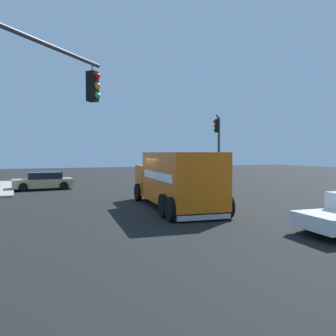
{
  "coord_description": "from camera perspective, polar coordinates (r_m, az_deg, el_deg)",
  "views": [
    {
      "loc": [
        -16.16,
        7.12,
        2.78
      ],
      "look_at": [
        -0.26,
        0.23,
        2.02
      ],
      "focal_mm": 37.28,
      "sensor_mm": 36.0,
      "label": 1
    }
  ],
  "objects": [
    {
      "name": "ground_plane",
      "position": [
        17.88,
        0.37,
        -6.43
      ],
      "size": [
        100.0,
        100.0,
        0.0
      ],
      "primitive_type": "plane",
      "color": "black"
    },
    {
      "name": "delivery_truck",
      "position": [
        17.36,
        1.34,
        -1.83
      ],
      "size": [
        8.16,
        3.58,
        2.8
      ],
      "color": "orange",
      "rests_on": "ground"
    },
    {
      "name": "traffic_light_primary",
      "position": [
        9.42,
        -21.23,
        9.03
      ],
      "size": [
        3.27,
        3.28,
        5.86
      ],
      "color": "#38383D",
      "rests_on": "ground"
    },
    {
      "name": "traffic_light_secondary",
      "position": [
        27.81,
        8.19,
        4.47
      ],
      "size": [
        3.43,
        2.36,
        5.69
      ],
      "color": "#38383D",
      "rests_on": "ground"
    },
    {
      "name": "sedan_tan",
      "position": [
        28.05,
        -19.73,
        -2.04
      ],
      "size": [
        2.13,
        4.35,
        1.31
      ],
      "color": "tan",
      "rests_on": "ground"
    }
  ]
}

